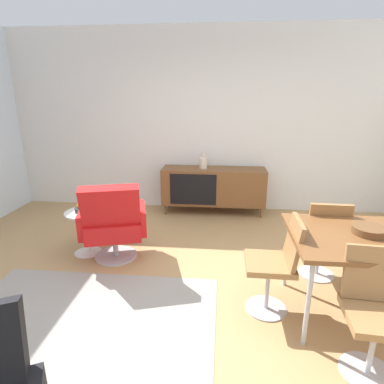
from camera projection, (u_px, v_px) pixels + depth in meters
The scene contains 12 objects.
ground_plane at pixel (194, 301), 2.89m from camera, with size 8.32×8.32×0.00m, color tan.
wall_back at pixel (209, 122), 4.94m from camera, with size 6.80×0.12×2.80m, color silver.
sideboard at pixel (213, 186), 4.93m from camera, with size 1.60×0.45×0.72m.
vase_cobalt at pixel (203, 163), 4.84m from camera, with size 0.12×0.12×0.26m.
wooden_bowl_on_table at pixel (369, 230), 2.52m from camera, with size 0.26×0.26×0.06m, color brown.
dining_chair_back_left at pixel (323, 236), 3.12m from camera, with size 0.41×0.43×0.86m.
dining_chair_near_window at pixel (277, 262), 2.63m from camera, with size 0.43×0.41×0.86m.
dining_chair_front_left at pixel (375, 309), 2.05m from camera, with size 0.43×0.45×0.86m.
lounge_chair_red at pixel (113, 221), 3.48m from camera, with size 0.83×0.79×0.95m.
side_table_round at pixel (86, 227), 3.68m from camera, with size 0.44×0.44×0.52m.
fruit_bowl at pixel (84, 208), 3.61m from camera, with size 0.20×0.20×0.11m.
area_rug at pixel (77, 332), 2.50m from camera, with size 2.20×1.70×0.01m, color gray.
Camera 1 is at (0.22, -2.45, 1.81)m, focal length 29.38 mm.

